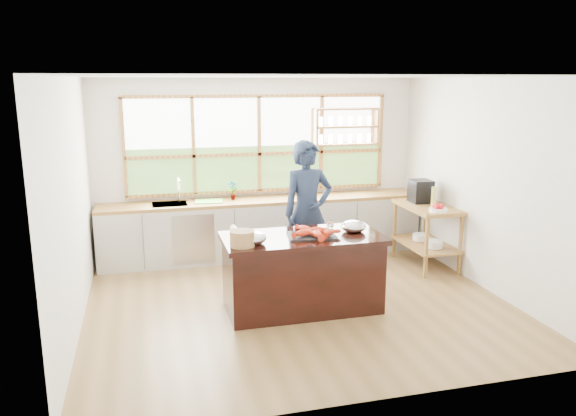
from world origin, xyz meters
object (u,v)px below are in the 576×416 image
object	(u,v)px
espresso_machine	(421,191)
wicker_basket	(242,239)
island	(302,272)
cook	(308,212)

from	to	relation	value
espresso_machine	wicker_basket	distance (m)	3.33
island	wicker_basket	size ratio (longest dim) A/B	6.86
cook	espresso_machine	xyz separation A→B (m)	(1.85, 0.39, 0.12)
island	cook	size ratio (longest dim) A/B	0.97
cook	espresso_machine	bearing A→B (deg)	5.32
island	wicker_basket	world-z (taller)	wicker_basket
island	espresso_machine	world-z (taller)	espresso_machine
espresso_machine	cook	bearing A→B (deg)	-165.92
island	cook	bearing A→B (deg)	70.08
cook	espresso_machine	world-z (taller)	cook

